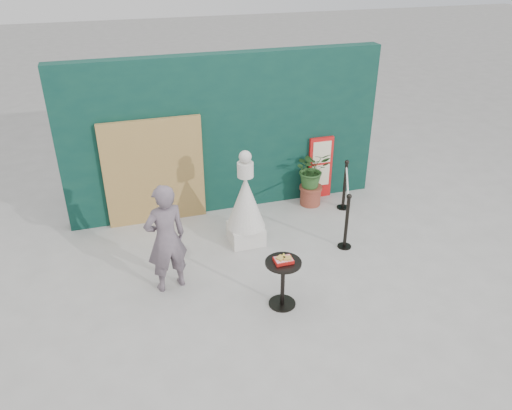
% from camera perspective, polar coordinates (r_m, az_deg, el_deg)
% --- Properties ---
extents(ground, '(60.00, 60.00, 0.00)m').
position_cam_1_polar(ground, '(7.56, 2.72, -10.87)').
color(ground, '#ADAAA5').
rests_on(ground, ground).
extents(back_wall, '(6.00, 0.30, 3.00)m').
position_cam_1_polar(back_wall, '(9.46, -3.50, 8.05)').
color(back_wall, '#0A2F29').
rests_on(back_wall, ground).
extents(bamboo_fence, '(1.80, 0.08, 2.00)m').
position_cam_1_polar(bamboo_fence, '(9.26, -11.55, 3.68)').
color(bamboo_fence, tan).
rests_on(bamboo_fence, ground).
extents(woman, '(0.72, 0.56, 1.74)m').
position_cam_1_polar(woman, '(7.44, -10.25, -3.80)').
color(woman, slate).
rests_on(woman, ground).
extents(menu_board, '(0.50, 0.07, 1.30)m').
position_cam_1_polar(menu_board, '(10.19, 7.35, 4.23)').
color(menu_board, red).
rests_on(menu_board, ground).
extents(statue, '(0.67, 0.67, 1.72)m').
position_cam_1_polar(statue, '(8.54, -1.18, -0.13)').
color(statue, silver).
rests_on(statue, ground).
extents(cafe_table, '(0.52, 0.52, 0.75)m').
position_cam_1_polar(cafe_table, '(7.19, 3.09, -8.15)').
color(cafe_table, black).
rests_on(cafe_table, ground).
extents(food_basket, '(0.26, 0.19, 0.11)m').
position_cam_1_polar(food_basket, '(7.03, 3.16, -6.25)').
color(food_basket, red).
rests_on(food_basket, cafe_table).
extents(planter, '(0.67, 0.58, 1.15)m').
position_cam_1_polar(planter, '(9.86, 6.38, 3.54)').
color(planter, '#984631').
rests_on(planter, ground).
extents(stanchion_barrier, '(0.84, 1.54, 1.03)m').
position_cam_1_polar(stanchion_barrier, '(9.24, 10.21, 0.27)').
color(stanchion_barrier, black).
rests_on(stanchion_barrier, ground).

